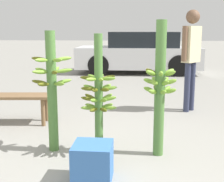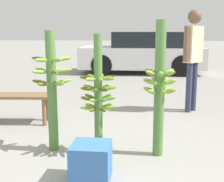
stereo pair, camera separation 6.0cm
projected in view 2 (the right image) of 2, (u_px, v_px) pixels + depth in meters
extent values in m
plane|color=gray|center=(103.00, 165.00, 3.28)|extent=(80.00, 80.00, 0.00)
cylinder|color=#4C7A38|center=(52.00, 92.00, 3.58)|extent=(0.11, 0.11, 1.39)
ellipsoid|color=#75A333|center=(64.00, 59.00, 3.56)|extent=(0.19, 0.13, 0.06)
ellipsoid|color=#75A333|center=(53.00, 58.00, 3.65)|extent=(0.07, 0.20, 0.06)
ellipsoid|color=#545914|center=(39.00, 59.00, 3.54)|extent=(0.20, 0.07, 0.06)
ellipsoid|color=#75A333|center=(41.00, 60.00, 3.39)|extent=(0.13, 0.19, 0.06)
ellipsoid|color=#75A333|center=(57.00, 60.00, 3.39)|extent=(0.17, 0.17, 0.06)
ellipsoid|color=#545914|center=(54.00, 72.00, 3.40)|extent=(0.13, 0.19, 0.07)
ellipsoid|color=#75A333|center=(64.00, 71.00, 3.55)|extent=(0.20, 0.08, 0.07)
ellipsoid|color=#75A333|center=(56.00, 69.00, 3.67)|extent=(0.06, 0.20, 0.07)
ellipsoid|color=#75A333|center=(42.00, 70.00, 3.60)|extent=(0.19, 0.12, 0.07)
ellipsoid|color=#75A333|center=(40.00, 72.00, 3.44)|extent=(0.16, 0.17, 0.07)
ellipsoid|color=#75A333|center=(52.00, 80.00, 3.70)|extent=(0.09, 0.20, 0.07)
ellipsoid|color=#545914|center=(40.00, 82.00, 3.58)|extent=(0.20, 0.05, 0.07)
ellipsoid|color=#545914|center=(43.00, 84.00, 3.43)|extent=(0.11, 0.20, 0.07)
ellipsoid|color=#75A333|center=(59.00, 84.00, 3.45)|extent=(0.18, 0.16, 0.07)
ellipsoid|color=#75A333|center=(64.00, 81.00, 3.62)|extent=(0.19, 0.14, 0.07)
cylinder|color=#4C7A38|center=(98.00, 96.00, 3.46)|extent=(0.09, 0.09, 1.36)
ellipsoid|color=#75A333|center=(92.00, 77.00, 3.52)|extent=(0.15, 0.15, 0.06)
ellipsoid|color=#545914|center=(87.00, 78.00, 3.43)|extent=(0.17, 0.06, 0.06)
ellipsoid|color=#75A333|center=(91.00, 79.00, 3.33)|extent=(0.12, 0.16, 0.06)
ellipsoid|color=#75A333|center=(100.00, 80.00, 3.31)|extent=(0.09, 0.17, 0.06)
ellipsoid|color=#75A333|center=(108.00, 79.00, 3.37)|extent=(0.17, 0.09, 0.06)
ellipsoid|color=#545914|center=(108.00, 77.00, 3.48)|extent=(0.16, 0.12, 0.06)
ellipsoid|color=#75A333|center=(101.00, 76.00, 3.54)|extent=(0.06, 0.17, 0.06)
ellipsoid|color=#545914|center=(104.00, 90.00, 3.35)|extent=(0.14, 0.15, 0.07)
ellipsoid|color=#75A333|center=(109.00, 88.00, 3.44)|extent=(0.17, 0.05, 0.07)
ellipsoid|color=#75A333|center=(106.00, 87.00, 3.53)|extent=(0.13, 0.16, 0.07)
ellipsoid|color=#545914|center=(97.00, 86.00, 3.57)|extent=(0.08, 0.17, 0.07)
ellipsoid|color=#75A333|center=(89.00, 87.00, 3.51)|extent=(0.17, 0.11, 0.07)
ellipsoid|color=#545914|center=(88.00, 89.00, 3.40)|extent=(0.17, 0.11, 0.07)
ellipsoid|color=#545914|center=(94.00, 90.00, 3.33)|extent=(0.07, 0.17, 0.07)
ellipsoid|color=#75A333|center=(99.00, 96.00, 3.59)|extent=(0.06, 0.17, 0.08)
ellipsoid|color=#545914|center=(90.00, 97.00, 3.54)|extent=(0.17, 0.12, 0.08)
ellipsoid|color=#545914|center=(88.00, 99.00, 3.44)|extent=(0.17, 0.10, 0.08)
ellipsoid|color=#75A333|center=(93.00, 100.00, 3.36)|extent=(0.09, 0.17, 0.08)
ellipsoid|color=#75A333|center=(103.00, 100.00, 3.36)|extent=(0.13, 0.16, 0.08)
ellipsoid|color=#75A333|center=(109.00, 99.00, 3.45)|extent=(0.17, 0.06, 0.08)
ellipsoid|color=#75A333|center=(107.00, 97.00, 3.55)|extent=(0.15, 0.15, 0.08)
ellipsoid|color=#75A333|center=(99.00, 105.00, 3.61)|extent=(0.06, 0.17, 0.05)
ellipsoid|color=#75A333|center=(90.00, 106.00, 3.56)|extent=(0.16, 0.12, 0.05)
ellipsoid|color=#75A333|center=(88.00, 108.00, 3.46)|extent=(0.17, 0.09, 0.05)
ellipsoid|color=#545914|center=(93.00, 110.00, 3.38)|extent=(0.09, 0.17, 0.05)
ellipsoid|color=#545914|center=(103.00, 110.00, 3.38)|extent=(0.12, 0.16, 0.05)
ellipsoid|color=#75A333|center=(109.00, 108.00, 3.46)|extent=(0.17, 0.06, 0.05)
ellipsoid|color=#75A333|center=(107.00, 106.00, 3.56)|extent=(0.15, 0.15, 0.05)
cylinder|color=#4C7A38|center=(159.00, 90.00, 3.42)|extent=(0.11, 0.11, 1.51)
ellipsoid|color=#75A333|center=(169.00, 72.00, 3.42)|extent=(0.15, 0.11, 0.09)
ellipsoid|color=#75A333|center=(159.00, 71.00, 3.49)|extent=(0.05, 0.14, 0.09)
ellipsoid|color=#545914|center=(150.00, 72.00, 3.45)|extent=(0.15, 0.11, 0.09)
ellipsoid|color=#75A333|center=(151.00, 73.00, 3.33)|extent=(0.15, 0.11, 0.09)
ellipsoid|color=#75A333|center=(160.00, 74.00, 3.27)|extent=(0.05, 0.14, 0.09)
ellipsoid|color=#75A333|center=(170.00, 73.00, 3.31)|extent=(0.15, 0.11, 0.09)
ellipsoid|color=#75A333|center=(165.00, 80.00, 3.49)|extent=(0.12, 0.14, 0.09)
ellipsoid|color=#75A333|center=(155.00, 80.00, 3.51)|extent=(0.11, 0.15, 0.09)
ellipsoid|color=#75A333|center=(149.00, 81.00, 3.42)|extent=(0.14, 0.06, 0.09)
ellipsoid|color=#75A333|center=(154.00, 83.00, 3.31)|extent=(0.12, 0.14, 0.09)
ellipsoid|color=#75A333|center=(165.00, 83.00, 3.29)|extent=(0.11, 0.15, 0.09)
ellipsoid|color=#75A333|center=(170.00, 82.00, 3.38)|extent=(0.14, 0.06, 0.09)
ellipsoid|color=#75A333|center=(166.00, 89.00, 3.49)|extent=(0.13, 0.14, 0.09)
ellipsoid|color=#545914|center=(156.00, 89.00, 3.53)|extent=(0.09, 0.15, 0.09)
ellipsoid|color=#75A333|center=(149.00, 90.00, 3.46)|extent=(0.15, 0.08, 0.09)
ellipsoid|color=#75A333|center=(152.00, 92.00, 3.34)|extent=(0.13, 0.14, 0.09)
ellipsoid|color=#75A333|center=(163.00, 93.00, 3.30)|extent=(0.09, 0.15, 0.09)
ellipsoid|color=#75A333|center=(170.00, 91.00, 3.38)|extent=(0.15, 0.08, 0.09)
cylinder|color=#2D334C|center=(194.00, 86.00, 5.45)|extent=(0.14, 0.14, 0.86)
cylinder|color=#2D334C|center=(189.00, 88.00, 5.34)|extent=(0.14, 0.14, 0.86)
cube|color=beige|center=(194.00, 44.00, 5.26)|extent=(0.35, 0.38, 0.61)
cylinder|color=brown|center=(200.00, 43.00, 5.41)|extent=(0.12, 0.12, 0.58)
cylinder|color=brown|center=(186.00, 44.00, 5.10)|extent=(0.12, 0.12, 0.58)
sphere|color=brown|center=(195.00, 17.00, 5.17)|extent=(0.23, 0.23, 0.23)
cube|color=brown|center=(14.00, 96.00, 4.70)|extent=(1.18, 0.48, 0.04)
cylinder|color=brown|center=(48.00, 108.00, 4.87)|extent=(0.06, 0.06, 0.40)
cylinder|color=brown|center=(44.00, 112.00, 4.61)|extent=(0.06, 0.06, 0.40)
cube|color=silver|center=(141.00, 57.00, 10.36)|extent=(4.02, 1.95, 0.67)
cube|color=black|center=(146.00, 39.00, 10.24)|extent=(2.23, 1.75, 0.49)
cylinder|color=black|center=(102.00, 65.00, 9.68)|extent=(0.66, 0.22, 0.66)
cylinder|color=black|center=(107.00, 60.00, 11.32)|extent=(0.66, 0.22, 0.66)
cylinder|color=black|center=(182.00, 66.00, 9.48)|extent=(0.66, 0.22, 0.66)
cylinder|color=black|center=(176.00, 61.00, 11.12)|extent=(0.66, 0.22, 0.66)
cube|color=#386BB2|center=(91.00, 162.00, 2.92)|extent=(0.36, 0.36, 0.36)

